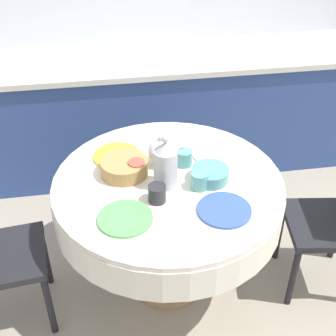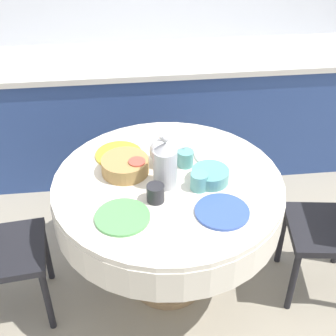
# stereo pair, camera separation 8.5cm
# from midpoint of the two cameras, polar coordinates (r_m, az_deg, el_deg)

# --- Properties ---
(ground_plane) EXTENTS (12.00, 12.00, 0.00)m
(ground_plane) POSITION_cam_midpoint_polar(r_m,az_deg,el_deg) (2.89, -0.87, -13.51)
(ground_plane) COLOR #9E937F
(kitchen_counter) EXTENTS (3.24, 0.64, 0.90)m
(kitchen_counter) POSITION_cam_midpoint_polar(r_m,az_deg,el_deg) (3.57, -3.83, 6.63)
(kitchen_counter) COLOR #2D4784
(kitchen_counter) RESTS_ON ground_plane
(dining_table) EXTENTS (1.19, 1.19, 0.75)m
(dining_table) POSITION_cam_midpoint_polar(r_m,az_deg,el_deg) (2.45, -1.00, -3.95)
(dining_table) COLOR tan
(dining_table) RESTS_ON ground_plane
(plate_near_left) EXTENTS (0.26, 0.26, 0.01)m
(plate_near_left) POSITION_cam_midpoint_polar(r_m,az_deg,el_deg) (2.16, -6.39, -6.14)
(plate_near_left) COLOR #5BA85B
(plate_near_left) RESTS_ON dining_table
(cup_near_left) EXTENTS (0.09, 0.09, 0.09)m
(cup_near_left) POSITION_cam_midpoint_polar(r_m,az_deg,el_deg) (2.22, -2.45, -3.14)
(cup_near_left) COLOR #28282D
(cup_near_left) RESTS_ON dining_table
(plate_near_right) EXTENTS (0.26, 0.26, 0.01)m
(plate_near_right) POSITION_cam_midpoint_polar(r_m,az_deg,el_deg) (2.20, 5.76, -5.13)
(plate_near_right) COLOR #3856AD
(plate_near_right) RESTS_ON dining_table
(cup_near_right) EXTENTS (0.09, 0.09, 0.09)m
(cup_near_right) POSITION_cam_midpoint_polar(r_m,az_deg,el_deg) (2.30, 2.81, -1.55)
(cup_near_right) COLOR #5BA39E
(cup_near_right) RESTS_ON dining_table
(plate_far_left) EXTENTS (0.26, 0.26, 0.01)m
(plate_far_left) POSITION_cam_midpoint_polar(r_m,az_deg,el_deg) (2.56, -7.20, 1.47)
(plate_far_left) COLOR yellow
(plate_far_left) RESTS_ON dining_table
(cup_far_left) EXTENTS (0.09, 0.09, 0.09)m
(cup_far_left) POSITION_cam_midpoint_polar(r_m,az_deg,el_deg) (2.39, -4.86, -0.11)
(cup_far_left) COLOR #CC4C3D
(cup_far_left) RESTS_ON dining_table
(plate_far_right) EXTENTS (0.26, 0.26, 0.01)m
(plate_far_right) POSITION_cam_midpoint_polar(r_m,az_deg,el_deg) (2.56, 4.91, 1.72)
(plate_far_right) COLOR white
(plate_far_right) RESTS_ON dining_table
(cup_far_right) EXTENTS (0.09, 0.09, 0.09)m
(cup_far_right) POSITION_cam_midpoint_polar(r_m,az_deg,el_deg) (2.46, 0.99, 1.24)
(cup_far_right) COLOR #5BA39E
(cup_far_right) RESTS_ON dining_table
(coffee_carafe) EXTENTS (0.12, 0.12, 0.29)m
(coffee_carafe) POSITION_cam_midpoint_polar(r_m,az_deg,el_deg) (2.27, -1.40, 0.42)
(coffee_carafe) COLOR #B2B2B7
(coffee_carafe) RESTS_ON dining_table
(teapot) EXTENTS (0.19, 0.14, 0.18)m
(teapot) POSITION_cam_midpoint_polar(r_m,az_deg,el_deg) (2.45, -1.85, 2.07)
(teapot) COLOR white
(teapot) RESTS_ON dining_table
(bread_basket) EXTENTS (0.24, 0.24, 0.08)m
(bread_basket) POSITION_cam_midpoint_polar(r_m,az_deg,el_deg) (2.41, -6.36, 0.12)
(bread_basket) COLOR #AD844C
(bread_basket) RESTS_ON dining_table
(fruit_bowl) EXTENTS (0.19, 0.19, 0.07)m
(fruit_bowl) POSITION_cam_midpoint_polar(r_m,az_deg,el_deg) (2.36, 4.13, -0.80)
(fruit_bowl) COLOR #569993
(fruit_bowl) RESTS_ON dining_table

